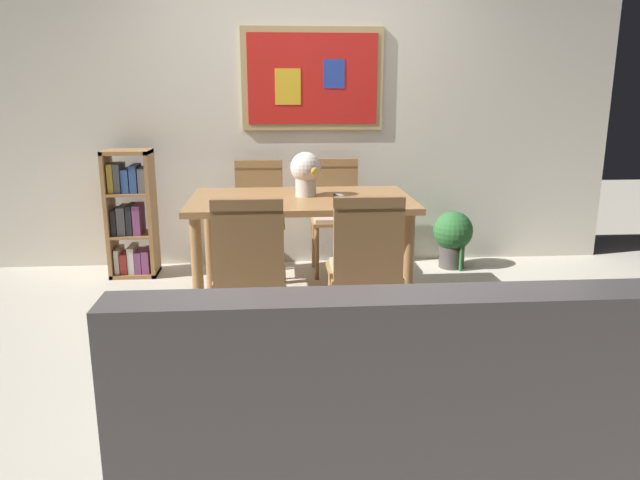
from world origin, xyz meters
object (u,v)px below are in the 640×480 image
at_px(tv_remote, 340,197).
at_px(dining_chair_far_right, 335,206).
at_px(dining_table, 301,212).
at_px(potted_ivy, 453,236).
at_px(bookshelf, 131,216).
at_px(dining_chair_near_left, 249,262).
at_px(leather_couch, 371,405).
at_px(flower_vase, 306,171).
at_px(dining_chair_far_left, 259,209).
at_px(dining_chair_near_right, 365,259).

bearing_deg(tv_remote, dining_chair_far_right, 86.32).
xyz_separation_m(dining_table, potted_ivy, (1.30, 0.81, -0.39)).
relative_size(dining_chair_far_right, bookshelf, 0.91).
distance_m(dining_chair_near_left, bookshelf, 1.86).
distance_m(dining_chair_near_left, potted_ivy, 2.28).
height_order(dining_table, leather_couch, leather_couch).
bearing_deg(dining_table, potted_ivy, 32.03).
bearing_deg(tv_remote, leather_couch, -92.59).
height_order(dining_table, dining_chair_near_left, dining_chair_near_left).
height_order(bookshelf, flower_vase, flower_vase).
height_order(dining_chair_far_left, flower_vase, flower_vase).
height_order(dining_chair_near_left, flower_vase, flower_vase).
bearing_deg(potted_ivy, dining_table, -147.97).
xyz_separation_m(dining_chair_near_left, leather_couch, (0.49, -1.18, -0.23)).
height_order(dining_chair_far_right, flower_vase, flower_vase).
relative_size(dining_table, flower_vase, 4.97).
relative_size(dining_chair_near_right, dining_chair_near_left, 1.00).
bearing_deg(tv_remote, bookshelf, 151.79).
distance_m(dining_chair_near_right, leather_couch, 1.22).
height_order(leather_couch, tv_remote, leather_couch).
xyz_separation_m(dining_chair_far_left, bookshelf, (-1.01, 0.04, -0.05)).
bearing_deg(dining_chair_near_left, flower_vase, 66.80).
xyz_separation_m(dining_chair_near_left, bookshelf, (-0.99, 1.57, -0.05)).
relative_size(dining_chair_near_right, bookshelf, 0.91).
height_order(dining_chair_far_right, potted_ivy, dining_chair_far_right).
bearing_deg(dining_chair_far_right, bookshelf, -179.62).
bearing_deg(dining_chair_far_left, dining_chair_far_right, 4.79).
xyz_separation_m(dining_chair_far_right, flower_vase, (-0.28, -0.75, 0.39)).
distance_m(dining_table, tv_remote, 0.29).
height_order(dining_table, potted_ivy, dining_table).
bearing_deg(tv_remote, dining_chair_far_left, 124.87).
distance_m(dining_chair_near_right, flower_vase, 0.95).
relative_size(dining_chair_near_left, bookshelf, 0.91).
xyz_separation_m(dining_chair_near_left, tv_remote, (0.58, 0.73, 0.23)).
bearing_deg(tv_remote, dining_chair_near_right, -84.78).
height_order(flower_vase, tv_remote, flower_vase).
height_order(bookshelf, tv_remote, bookshelf).
distance_m(dining_chair_far_right, dining_chair_near_left, 1.71).
bearing_deg(potted_ivy, dining_chair_near_left, -135.65).
relative_size(dining_chair_far_right, potted_ivy, 1.62).
height_order(dining_chair_near_right, bookshelf, bookshelf).
bearing_deg(potted_ivy, tv_remote, -140.55).
height_order(dining_chair_far_right, tv_remote, dining_chair_far_right).
distance_m(dining_chair_near_right, potted_ivy, 1.87).
relative_size(dining_table, dining_chair_far_right, 1.62).
bearing_deg(dining_chair_near_right, dining_chair_far_left, 112.34).
height_order(dining_chair_far_right, bookshelf, bookshelf).
xyz_separation_m(flower_vase, tv_remote, (0.22, -0.11, -0.16)).
height_order(dining_chair_far_left, bookshelf, bookshelf).
bearing_deg(dining_chair_near_right, dining_chair_near_left, -179.05).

